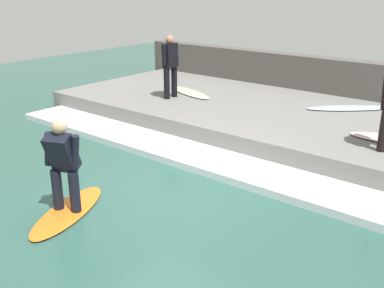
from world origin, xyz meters
The scene contains 9 objects.
ground_plane centered at (0.00, 0.00, 0.00)m, with size 28.00×28.00×0.00m, color #2D564C.
concrete_ledge centered at (4.19, 0.00, 0.24)m, with size 4.40×12.02×0.48m, color slate.
back_wall centered at (6.64, 0.00, 0.70)m, with size 0.50×12.62×1.40m, color #544F49.
wave_foam_crest centered at (1.45, 0.00, 0.07)m, with size 1.08×11.41×0.14m, color silver.
surfboard_riding centered at (-1.46, 0.75, 0.03)m, with size 1.86×1.21×0.06m.
surfer_riding centered at (-1.46, 0.75, 0.85)m, with size 0.54×0.60×1.42m.
surfer_waiting_near centered at (3.51, 3.04, 1.37)m, with size 0.54×0.25×1.59m.
surfboard_waiting_near centered at (4.19, 2.98, 0.51)m, with size 1.05×1.87×0.06m.
surfboard_spare centered at (5.30, -0.97, 0.51)m, with size 1.71×1.82×0.06m.
Camera 1 is at (-4.99, -4.51, 3.29)m, focal length 42.00 mm.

